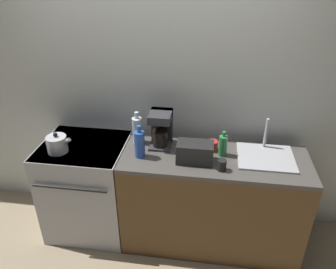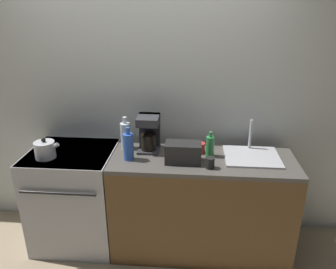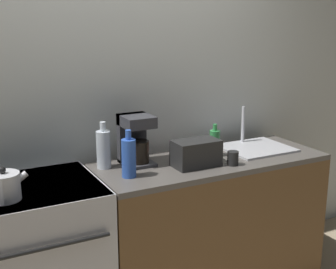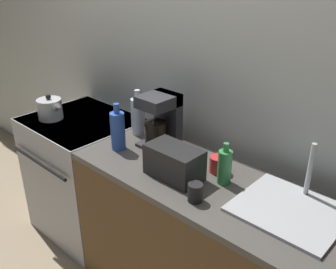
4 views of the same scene
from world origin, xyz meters
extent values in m
cube|color=silver|center=(0.00, 0.72, 1.30)|extent=(8.00, 0.05, 2.60)
cube|color=#B7B7BC|center=(-0.61, 0.33, 0.47)|extent=(0.75, 0.67, 0.93)
cube|color=black|center=(-0.61, 0.33, 0.92)|extent=(0.73, 0.65, 0.02)
cylinder|color=black|center=(-0.78, 0.19, 0.93)|extent=(0.21, 0.21, 0.01)
cylinder|color=black|center=(-0.44, 0.19, 0.93)|extent=(0.21, 0.21, 0.01)
cylinder|color=black|center=(-0.44, 0.47, 0.93)|extent=(0.21, 0.21, 0.01)
cylinder|color=black|center=(-0.61, -0.03, 0.73)|extent=(0.64, 0.02, 0.02)
cube|color=brown|center=(0.56, 0.30, 0.45)|extent=(1.56, 0.59, 0.90)
cube|color=#514C47|center=(0.56, 0.30, 0.91)|extent=(1.56, 0.59, 0.04)
cylinder|color=silver|center=(-0.77, 0.20, 1.00)|extent=(0.17, 0.17, 0.14)
sphere|color=black|center=(-0.77, 0.20, 1.09)|extent=(0.04, 0.04, 0.04)
cylinder|color=silver|center=(-0.69, 0.20, 1.03)|extent=(0.10, 0.03, 0.08)
cube|color=black|center=(0.39, 0.22, 1.02)|extent=(0.29, 0.17, 0.17)
cube|color=black|center=(0.34, 0.22, 1.10)|extent=(0.04, 0.12, 0.01)
cube|color=black|center=(0.44, 0.22, 1.10)|extent=(0.04, 0.12, 0.01)
cube|color=#333338|center=(0.08, 0.43, 0.94)|extent=(0.19, 0.22, 0.02)
cube|color=#333338|center=(0.08, 0.51, 1.09)|extent=(0.19, 0.06, 0.32)
cube|color=#333338|center=(0.08, 0.43, 1.22)|extent=(0.19, 0.22, 0.07)
cylinder|color=black|center=(0.08, 0.40, 1.02)|extent=(0.13, 0.13, 0.14)
cube|color=#B7B7BC|center=(0.97, 0.35, 0.94)|extent=(0.46, 0.41, 0.01)
cylinder|color=silver|center=(0.97, 0.51, 1.07)|extent=(0.02, 0.02, 0.28)
cylinder|color=#338C47|center=(0.61, 0.35, 1.02)|extent=(0.07, 0.07, 0.18)
cylinder|color=#338C47|center=(0.61, 0.35, 1.13)|extent=(0.03, 0.03, 0.04)
cylinder|color=#2D56B7|center=(-0.06, 0.23, 1.05)|extent=(0.08, 0.08, 0.23)
cylinder|color=#2D56B7|center=(-0.06, 0.23, 1.19)|extent=(0.03, 0.03, 0.06)
cylinder|color=silver|center=(-0.14, 0.45, 1.05)|extent=(0.09, 0.09, 0.24)
cylinder|color=silver|center=(-0.14, 0.45, 1.20)|extent=(0.04, 0.04, 0.06)
cylinder|color=red|center=(0.53, 0.41, 0.98)|extent=(0.09, 0.09, 0.09)
cylinder|color=black|center=(0.61, 0.12, 0.98)|extent=(0.07, 0.07, 0.09)
camera|label=1|loc=(0.50, -2.02, 2.41)|focal=35.00mm
camera|label=2|loc=(0.47, -2.21, 2.15)|focal=35.00mm
camera|label=3|loc=(-1.08, -2.19, 1.86)|focal=50.00mm
camera|label=4|loc=(1.51, -1.03, 1.96)|focal=40.00mm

